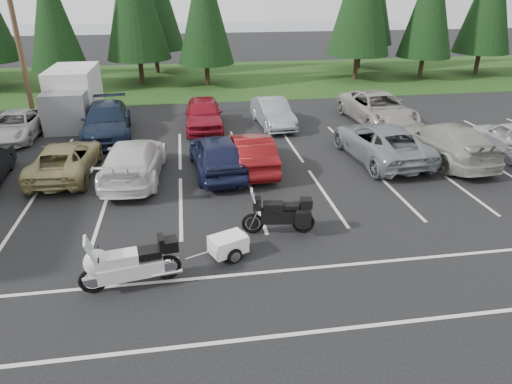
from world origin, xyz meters
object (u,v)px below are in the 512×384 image
object	(u,v)px
car_near_6	(381,142)
car_far_1	(107,121)
box_truck	(72,98)
car_far_3	(273,113)
car_near_4	(217,154)
car_near_7	(445,142)
car_far_4	(378,108)
cargo_trailer	(228,246)
touring_motorcycle	(129,260)
adventure_motorcycle	(278,211)
car_near_5	(251,152)
car_far_2	(204,114)
car_near_2	(65,159)
car_near_3	(134,160)
utility_pole	(17,38)
car_far_0	(16,126)

from	to	relation	value
car_near_6	car_far_1	bearing A→B (deg)	-27.04
box_truck	car_far_3	xyz separation A→B (m)	(10.91, -2.27, -0.72)
car_near_4	car_near_7	distance (m)	10.13
car_far_4	cargo_trailer	bearing A→B (deg)	-131.45
touring_motorcycle	adventure_motorcycle	xyz separation A→B (m)	(4.35, 2.12, -0.03)
box_truck	car_near_5	world-z (taller)	box_truck
car_far_4	touring_motorcycle	xyz separation A→B (m)	(-12.31, -13.41, -0.03)
car_near_7	car_far_3	size ratio (longest dim) A/B	1.30
box_truck	car_far_2	bearing A→B (deg)	-17.18
car_near_2	car_near_3	distance (m)	2.91
utility_pole	car_near_2	world-z (taller)	utility_pole
car_far_0	car_far_2	size ratio (longest dim) A/B	0.99
cargo_trailer	car_far_4	bearing A→B (deg)	28.90
car_near_4	car_near_5	distance (m)	1.49
car_far_2	car_far_3	xyz separation A→B (m)	(3.78, -0.07, -0.10)
car_far_3	car_far_4	xyz separation A→B (m)	(5.92, -0.35, 0.10)
touring_motorcycle	adventure_motorcycle	size ratio (longest dim) A/B	1.14
car_near_4	adventure_motorcycle	world-z (taller)	car_near_4
car_far_3	touring_motorcycle	xyz separation A→B (m)	(-6.39, -13.76, 0.07)
car_near_5	car_near_7	distance (m)	8.66
cargo_trailer	touring_motorcycle	bearing A→B (deg)	177.58
car_far_2	cargo_trailer	distance (m)	12.84
cargo_trailer	car_near_3	bearing A→B (deg)	93.11
touring_motorcycle	car_near_5	bearing A→B (deg)	51.29
car_near_7	car_far_0	size ratio (longest dim) A/B	1.20
car_near_7	car_far_1	bearing A→B (deg)	-25.15
car_near_4	car_far_0	world-z (taller)	car_near_4
utility_pole	box_truck	distance (m)	3.85
car_near_3	car_far_0	xyz separation A→B (m)	(-6.35, 6.21, -0.12)
car_near_6	car_far_0	xyz separation A→B (m)	(-17.04, 5.67, -0.14)
utility_pole	adventure_motorcycle	distance (m)	17.70
car_near_6	car_far_4	distance (m)	5.87
car_near_7	touring_motorcycle	xyz separation A→B (m)	(-12.96, -7.44, -0.03)
car_near_3	car_near_5	bearing A→B (deg)	-172.30
car_near_2	car_near_4	size ratio (longest dim) A/B	1.02
car_near_2	touring_motorcycle	distance (m)	8.81
adventure_motorcycle	car_far_2	bearing A→B (deg)	105.84
car_far_2	utility_pole	bearing A→B (deg)	170.76
car_near_7	car_near_5	bearing A→B (deg)	-6.17
car_far_4	car_far_1	bearing A→B (deg)	177.36
car_near_2	car_near_5	xyz separation A→B (m)	(7.63, -0.47, 0.07)
car_near_4	cargo_trailer	xyz separation A→B (m)	(-0.19, -6.47, -0.49)
car_near_4	cargo_trailer	world-z (taller)	car_near_4
car_near_6	car_far_4	bearing A→B (deg)	-115.73
utility_pole	touring_motorcycle	xyz separation A→B (m)	(6.52, -15.54, -3.89)
utility_pole	adventure_motorcycle	size ratio (longest dim) A/B	3.52
car_near_3	car_near_5	distance (m)	4.83
car_near_4	adventure_motorcycle	bearing A→B (deg)	101.00
utility_pole	car_near_3	xyz separation A→B (m)	(6.00, -8.13, -3.91)
car_far_3	car_far_0	bearing A→B (deg)	175.75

